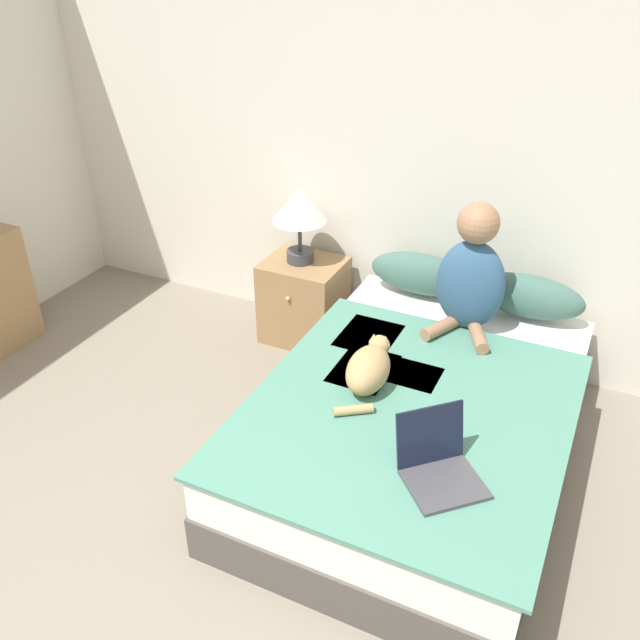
{
  "coord_description": "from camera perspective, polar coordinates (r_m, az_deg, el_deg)",
  "views": [
    {
      "loc": [
        1.12,
        -0.57,
        2.4
      ],
      "look_at": [
        -0.01,
        1.79,
        0.81
      ],
      "focal_mm": 38.0,
      "sensor_mm": 36.0,
      "label": 1
    }
  ],
  "objects": [
    {
      "name": "wall_back",
      "position": [
        3.97,
        8.37,
        14.33
      ],
      "size": [
        6.0,
        0.05,
        2.55
      ],
      "color": "beige",
      "rests_on": "ground_plane"
    },
    {
      "name": "bed",
      "position": [
        3.42,
        8.25,
        -8.71
      ],
      "size": [
        1.41,
        2.03,
        0.46
      ],
      "color": "#4C4742",
      "rests_on": "ground_plane"
    },
    {
      "name": "pillow_near",
      "position": [
        4.01,
        8.49,
        3.86
      ],
      "size": [
        0.61,
        0.21,
        0.25
      ],
      "color": "#42665B",
      "rests_on": "bed"
    },
    {
      "name": "pillow_far",
      "position": [
        3.9,
        17.09,
        1.94
      ],
      "size": [
        0.61,
        0.21,
        0.25
      ],
      "color": "#42665B",
      "rests_on": "bed"
    },
    {
      "name": "person_sitting",
      "position": [
        3.62,
        12.63,
        3.69
      ],
      "size": [
        0.37,
        0.36,
        0.71
      ],
      "color": "#33567A",
      "rests_on": "bed"
    },
    {
      "name": "cat_tabby",
      "position": [
        3.19,
        4.14,
        -4.07
      ],
      "size": [
        0.22,
        0.52,
        0.2
      ],
      "rotation": [
        0.0,
        0.0,
        1.66
      ],
      "color": "tan",
      "rests_on": "bed"
    },
    {
      "name": "laptop_open",
      "position": [
        2.78,
        10.01,
        -12.05
      ],
      "size": [
        0.42,
        0.42,
        0.26
      ],
      "rotation": [
        0.0,
        0.0,
        0.77
      ],
      "color": "#424247",
      "rests_on": "bed"
    },
    {
      "name": "nightstand",
      "position": [
        4.33,
        -1.36,
        1.68
      ],
      "size": [
        0.48,
        0.43,
        0.54
      ],
      "color": "#937047",
      "rests_on": "ground_plane"
    },
    {
      "name": "table_lamp",
      "position": [
        4.08,
        -1.74,
        9.32
      ],
      "size": [
        0.33,
        0.33,
        0.48
      ],
      "color": "#38383D",
      "rests_on": "nightstand"
    }
  ]
}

